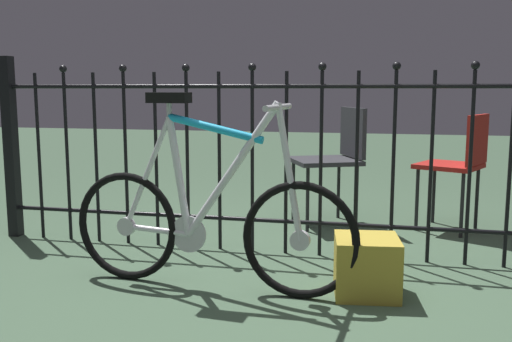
{
  "coord_description": "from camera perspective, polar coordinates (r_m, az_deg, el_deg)",
  "views": [
    {
      "loc": [
        0.45,
        -2.52,
        0.95
      ],
      "look_at": [
        -0.18,
        0.2,
        0.55
      ],
      "focal_mm": 39.9,
      "sensor_mm": 36.0,
      "label": 1
    }
  ],
  "objects": [
    {
      "name": "display_crate",
      "position": [
        2.73,
        11.02,
        -9.34
      ],
      "size": [
        0.33,
        0.33,
        0.27
      ],
      "primitive_type": "cube",
      "rotation": [
        0.0,
        0.0,
        0.13
      ],
      "color": "#B29933",
      "rests_on": "ground"
    },
    {
      "name": "iron_fence",
      "position": [
        3.25,
        4.29,
        1.6
      ],
      "size": [
        3.89,
        0.07,
        1.16
      ],
      "color": "black",
      "rests_on": "ground"
    },
    {
      "name": "chair_charcoal",
      "position": [
        4.03,
        7.98,
        1.82
      ],
      "size": [
        0.58,
        0.58,
        0.83
      ],
      "color": "black",
      "rests_on": "ground"
    },
    {
      "name": "ground_plane",
      "position": [
        2.73,
        2.89,
        -12.22
      ],
      "size": [
        20.0,
        20.0,
        0.0
      ],
      "primitive_type": "plane",
      "color": "#405942"
    },
    {
      "name": "chair_red",
      "position": [
        4.01,
        19.76,
        1.1
      ],
      "size": [
        0.5,
        0.5,
        0.79
      ],
      "color": "black",
      "rests_on": "ground"
    },
    {
      "name": "bicycle",
      "position": [
        2.72,
        -4.79,
        -4.85
      ],
      "size": [
        1.43,
        0.4,
        0.94
      ],
      "color": "black",
      "rests_on": "ground"
    }
  ]
}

